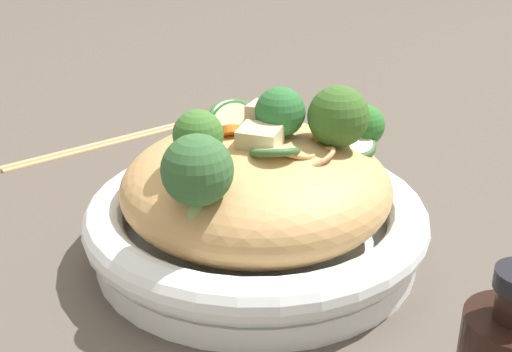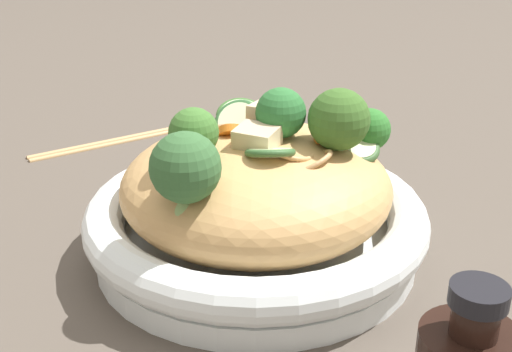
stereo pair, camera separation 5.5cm
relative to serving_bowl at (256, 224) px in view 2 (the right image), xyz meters
The scene contains 8 objects.
ground_plane 0.03m from the serving_bowl, ahead, with size 3.00×3.00×0.00m, color #4E453D.
serving_bowl is the anchor object (origin of this frame).
noodle_heap 0.04m from the serving_bowl, 92.53° to the right, with size 0.22×0.22×0.09m.
broccoli_florets 0.09m from the serving_bowl, 166.75° to the left, with size 0.10×0.23×0.07m.
carrot_coins 0.08m from the serving_bowl, 141.18° to the left, with size 0.09×0.16×0.03m.
zucchini_slices 0.08m from the serving_bowl, 58.87° to the right, with size 0.15×0.13×0.04m.
chicken_chunks 0.09m from the serving_bowl, 96.00° to the right, with size 0.07×0.07×0.03m.
chopsticks_pair 0.31m from the serving_bowl, ahead, with size 0.02×0.24×0.01m.
Camera 2 is at (-0.42, 0.28, 0.30)m, focal length 47.22 mm.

